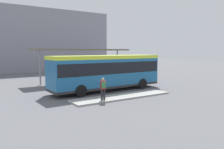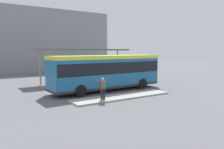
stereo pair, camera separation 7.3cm
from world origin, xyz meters
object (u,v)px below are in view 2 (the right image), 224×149
object	(u,v)px
potted_planter_near_shelter	(73,80)
pedestrian_waiting	(103,87)
city_bus	(107,70)
bicycle_green	(147,76)
bicycle_yellow	(144,76)

from	to	relation	value
potted_planter_near_shelter	pedestrian_waiting	bearing A→B (deg)	-96.24
city_bus	potted_planter_near_shelter	bearing A→B (deg)	111.97
bicycle_green	bicycle_yellow	distance (m)	0.87
city_bus	bicycle_yellow	size ratio (longest dim) A/B	6.79
city_bus	bicycle_green	distance (m)	9.51
pedestrian_waiting	bicycle_green	world-z (taller)	pedestrian_waiting
city_bus	bicycle_green	bearing A→B (deg)	23.48
city_bus	pedestrian_waiting	xyz separation A→B (m)	(-2.54, -3.56, -0.83)
city_bus	bicycle_green	xyz separation A→B (m)	(8.45, 4.10, -1.48)
bicycle_yellow	city_bus	bearing A→B (deg)	113.49
pedestrian_waiting	potted_planter_near_shelter	bearing A→B (deg)	14.09
city_bus	pedestrian_waiting	distance (m)	4.45
bicycle_green	bicycle_yellow	world-z (taller)	bicycle_green
pedestrian_waiting	potted_planter_near_shelter	size ratio (longest dim) A/B	1.21
bicycle_green	city_bus	bearing A→B (deg)	-60.89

